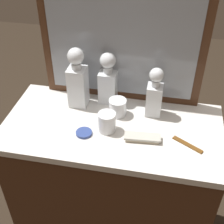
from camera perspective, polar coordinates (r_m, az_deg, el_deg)
dresser at (r=1.76m, az=-0.00°, el=-13.01°), size 1.03×0.52×0.85m
dresser_mirror at (r=1.48m, az=1.86°, el=13.51°), size 0.79×0.03×0.67m
crystal_decanter_rear at (r=1.56m, az=-0.73°, el=5.45°), size 0.09×0.09×0.27m
crystal_decanter_front at (r=1.48m, az=7.80°, el=2.83°), size 0.07×0.07×0.25m
crystal_decanter_far_right at (r=1.53m, az=-6.31°, el=5.32°), size 0.09×0.09×0.31m
crystal_tumbler_far_right at (r=1.50m, az=1.04°, el=0.75°), size 0.09×0.09×0.08m
crystal_tumbler_far_left at (r=1.41m, az=-0.94°, el=-2.00°), size 0.08×0.08×0.09m
silver_brush_left at (r=1.38m, az=5.60°, el=-4.74°), size 0.16×0.06×0.02m
porcelain_dish at (r=1.42m, az=-5.18°, el=-3.84°), size 0.07×0.07×0.01m
tortoiseshell_comb at (r=1.40m, az=13.70°, el=-5.84°), size 0.13×0.09×0.01m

